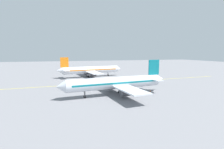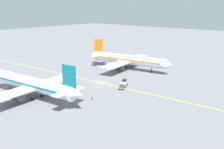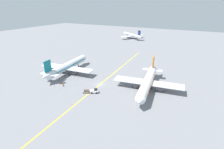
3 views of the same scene
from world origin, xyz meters
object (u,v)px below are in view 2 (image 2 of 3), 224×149
object	(u,v)px
baggage_tug_white	(124,83)
baggage_cart_trailing	(122,87)
airplane_adjacent_stand	(128,60)
traffic_cone_mid_apron	(65,107)
airplane_at_gate	(32,84)
traffic_cone_near_nose	(152,95)
ground_crew_worker	(92,97)
traffic_cone_by_wingtip	(118,73)

from	to	relation	value
baggage_tug_white	baggage_cart_trailing	world-z (taller)	baggage_tug_white
airplane_adjacent_stand	baggage_cart_trailing	size ratio (longest dim) A/B	12.03
airplane_adjacent_stand	baggage_tug_white	bearing A→B (deg)	-145.14
airplane_adjacent_stand	traffic_cone_mid_apron	distance (m)	42.81
airplane_at_gate	traffic_cone_near_nose	bearing A→B (deg)	-46.68
traffic_cone_mid_apron	ground_crew_worker	bearing A→B (deg)	-7.13
baggage_tug_white	traffic_cone_by_wingtip	size ratio (longest dim) A/B	6.10
baggage_tug_white	traffic_cone_mid_apron	distance (m)	23.06
traffic_cone_near_nose	baggage_tug_white	bearing A→B (deg)	78.90
airplane_adjacent_stand	traffic_cone_by_wingtip	distance (m)	8.89
traffic_cone_mid_apron	traffic_cone_by_wingtip	world-z (taller)	same
airplane_at_gate	baggage_cart_trailing	xyz separation A→B (m)	(21.00, -13.29, -2.95)
airplane_adjacent_stand	baggage_tug_white	xyz separation A→B (m)	(-17.70, -12.33, -2.81)
traffic_cone_by_wingtip	baggage_tug_white	bearing A→B (deg)	-132.40
airplane_adjacent_stand	traffic_cone_mid_apron	size ratio (longest dim) A/B	64.57
ground_crew_worker	traffic_cone_by_wingtip	bearing A→B (deg)	25.85
traffic_cone_by_wingtip	airplane_at_gate	bearing A→B (deg)	177.90
baggage_tug_white	baggage_cart_trailing	size ratio (longest dim) A/B	1.14
traffic_cone_near_nose	traffic_cone_by_wingtip	distance (m)	24.86
airplane_at_gate	ground_crew_worker	world-z (taller)	airplane_at_gate
baggage_tug_white	traffic_cone_mid_apron	bearing A→B (deg)	-179.14
airplane_adjacent_stand	traffic_cone_by_wingtip	size ratio (longest dim) A/B	64.57
baggage_tug_white	traffic_cone_near_nose	distance (m)	11.46
baggage_tug_white	traffic_cone_mid_apron	world-z (taller)	baggage_tug_white
baggage_tug_white	baggage_cart_trailing	bearing A→B (deg)	-153.81
ground_crew_worker	airplane_adjacent_stand	bearing A→B (deg)	22.71
baggage_cart_trailing	traffic_cone_near_nose	world-z (taller)	baggage_cart_trailing
airplane_adjacent_stand	baggage_cart_trailing	distance (m)	25.01
baggage_tug_white	ground_crew_worker	distance (m)	15.06
airplane_at_gate	traffic_cone_by_wingtip	size ratio (longest dim) A/B	64.63
traffic_cone_mid_apron	baggage_cart_trailing	bearing A→B (deg)	-3.16
airplane_at_gate	traffic_cone_by_wingtip	bearing A→B (deg)	-2.10
baggage_cart_trailing	ground_crew_worker	world-z (taller)	ground_crew_worker
baggage_tug_white	traffic_cone_by_wingtip	world-z (taller)	baggage_tug_white
airplane_adjacent_stand	baggage_tug_white	size ratio (longest dim) A/B	10.59
airplane_adjacent_stand	traffic_cone_near_nose	distance (m)	31.03
airplane_adjacent_stand	baggage_cart_trailing	xyz separation A→B (m)	(-20.66, -13.78, -2.95)
baggage_tug_white	ground_crew_worker	size ratio (longest dim) A/B	2.00
airplane_at_gate	airplane_adjacent_stand	bearing A→B (deg)	0.68
traffic_cone_mid_apron	traffic_cone_by_wingtip	distance (m)	34.51
traffic_cone_mid_apron	traffic_cone_by_wingtip	bearing A→B (deg)	18.50
baggage_tug_white	traffic_cone_mid_apron	size ratio (longest dim) A/B	6.10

